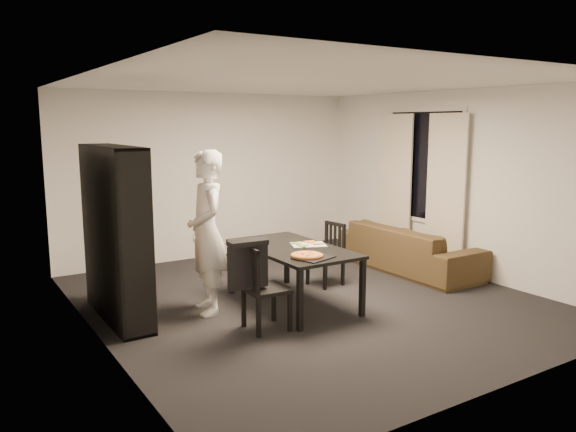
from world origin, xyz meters
TOP-DOWN VIEW (x-y plane):
  - room at (0.00, 0.00)m, footprint 5.01×5.51m
  - window_pane at (2.48, 0.60)m, footprint 0.02×1.40m
  - window_frame at (2.48, 0.60)m, footprint 0.03×1.52m
  - curtain_left at (2.40, 0.08)m, footprint 0.03×0.70m
  - curtain_right at (2.40, 1.12)m, footprint 0.03×0.70m
  - bookshelf at (-2.16, 0.60)m, footprint 0.35×1.50m
  - dining_table at (-0.27, -0.02)m, footprint 0.93×1.67m
  - chair_left at (-1.03, -0.57)m, footprint 0.44×0.44m
  - chair_right at (0.61, 0.42)m, footprint 0.43×0.43m
  - draped_jacket at (-1.16, -0.56)m, footprint 0.42×0.20m
  - person at (-1.23, 0.26)m, footprint 0.55×0.74m
  - baking_tray at (-0.37, -0.60)m, footprint 0.48×0.42m
  - pepperoni_pizza at (-0.42, -0.55)m, footprint 0.35×0.35m
  - kitchen_towel at (-0.05, -0.03)m, footprint 0.48×0.43m
  - pizza_slices at (-0.06, -0.01)m, footprint 0.38×0.32m
  - sofa at (2.01, 0.38)m, footprint 0.88×2.25m

SIDE VIEW (x-z plane):
  - sofa at x=2.01m, z-range 0.00..0.66m
  - chair_right at x=0.61m, z-range 0.06..0.89m
  - chair_left at x=-1.03m, z-range 0.06..0.97m
  - dining_table at x=-0.27m, z-range 0.29..0.98m
  - kitchen_towel at x=-0.05m, z-range 0.69..0.70m
  - baking_tray at x=-0.37m, z-range 0.69..0.71m
  - pizza_slices at x=-0.06m, z-range 0.70..0.72m
  - pepperoni_pizza at x=-0.42m, z-range 0.71..0.74m
  - draped_jacket at x=-1.16m, z-range 0.50..0.99m
  - person at x=-1.23m, z-range 0.00..1.85m
  - bookshelf at x=-2.16m, z-range 0.00..1.90m
  - curtain_left at x=2.40m, z-range 0.02..2.27m
  - curtain_right at x=2.40m, z-range 0.02..2.27m
  - room at x=0.00m, z-range 0.00..2.60m
  - window_pane at x=2.48m, z-range 0.70..2.30m
  - window_frame at x=2.48m, z-range 0.64..2.36m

